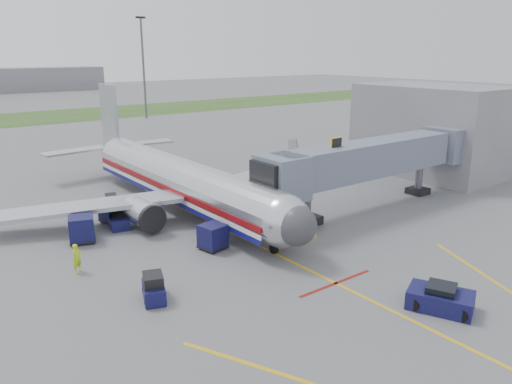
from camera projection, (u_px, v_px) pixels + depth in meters
ground at (293, 262)px, 33.63m from camera, size 400.00×400.00×0.00m
grass_strip at (2, 120)px, 102.42m from camera, size 300.00×25.00×0.01m
apron_markings at (380, 305)px, 27.97m from camera, size 21.52×50.00×0.01m
airliner at (180, 180)px, 44.56m from camera, size 32.10×35.67×10.25m
jet_bridge at (366, 160)px, 43.75m from camera, size 25.30×4.00×6.90m
terminal at (431, 130)px, 57.44m from camera, size 10.00×16.00×10.00m
light_mast_right at (143, 66)px, 102.62m from camera, size 2.00×0.44×20.40m
pushback_tug at (440, 299)px, 27.41m from camera, size 3.32×3.98×1.43m
baggage_tug at (154, 289)px, 28.39m from camera, size 1.88×2.51×1.57m
baggage_cart_a at (213, 237)px, 35.64m from camera, size 1.97×1.97×1.83m
baggage_cart_b at (82, 229)px, 36.94m from camera, size 2.31×2.31×1.97m
baggage_cart_c at (112, 211)px, 41.29m from camera, size 1.99×1.99×1.80m
belt_loader at (117, 219)px, 40.68m from camera, size 2.13×4.52×2.13m
ground_power_cart at (306, 230)px, 38.12m from camera, size 1.44×1.08×1.05m
ramp_worker at (77, 258)px, 31.84m from camera, size 0.84×0.74×1.93m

